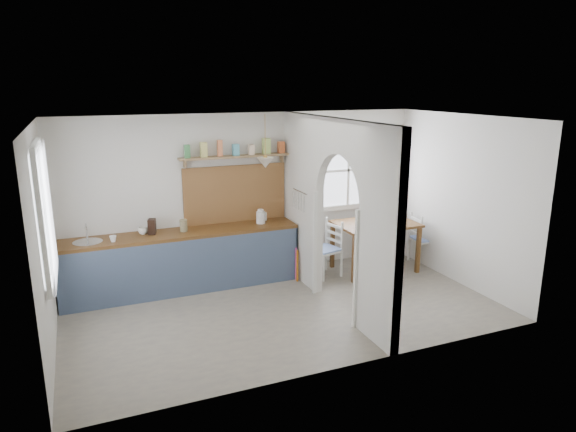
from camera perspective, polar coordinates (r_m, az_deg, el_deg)
name	(u,v)px	position (r m, az deg, el deg)	size (l,w,h in m)	color
floor	(285,310)	(7.19, -0.30, -10.43)	(5.80, 3.20, 0.01)	gray
ceiling	(285,119)	(6.53, -0.33, 10.74)	(5.80, 3.20, 0.01)	silver
walls	(285,219)	(6.74, -0.31, -0.36)	(5.81, 3.21, 2.60)	silver
partition	(331,203)	(7.04, 4.79, 1.50)	(0.12, 3.20, 2.60)	silver
kitchen_window	(42,214)	(6.20, -25.68, 0.20)	(0.10, 1.16, 1.50)	white
nook_window	(348,170)	(8.83, 6.72, 5.08)	(1.76, 0.10, 1.30)	white
counter	(183,260)	(7.91, -11.63, -4.79)	(3.50, 0.60, 0.90)	#50311B
sink	(88,243)	(7.64, -21.36, -2.79)	(0.40, 0.40, 0.02)	silver
backsplash	(235,194)	(8.11, -5.87, 2.48)	(1.65, 0.03, 0.90)	brown
shelf	(236,153)	(7.92, -5.82, 6.98)	(1.75, 0.20, 0.21)	olive
pendant_lamp	(265,163)	(7.73, -2.53, 5.94)	(0.26, 0.26, 0.16)	white
utensil_rail	(300,192)	(7.75, 1.35, 2.74)	(0.02, 0.02, 0.50)	silver
dining_table	(375,246)	(8.64, 9.61, -3.35)	(1.31, 0.87, 0.82)	#50311B
chair_left	(325,249)	(8.27, 4.14, -3.66)	(0.42, 0.42, 0.91)	silver
chair_right	(424,238)	(9.14, 14.92, -2.43)	(0.41, 0.41, 0.89)	silver
kettle	(261,216)	(8.04, -3.05, -0.04)	(0.19, 0.15, 0.22)	silver
mug_a	(113,239)	(7.51, -18.86, -2.41)	(0.10, 0.10, 0.09)	white
mug_b	(143,231)	(7.76, -15.81, -1.58)	(0.14, 0.14, 0.11)	white
knife_block	(152,227)	(7.73, -14.87, -1.14)	(0.10, 0.14, 0.22)	black
jar	(184,226)	(7.76, -11.53, -1.05)	(0.11, 0.11, 0.18)	#837953
towel_magenta	(296,264)	(8.12, 0.90, -5.33)	(0.02, 0.03, 0.52)	#D64389
towel_orange	(297,266)	(8.08, 1.04, -5.61)	(0.02, 0.03, 0.53)	#CA6A17
bowl	(391,221)	(8.55, 11.37, -0.55)	(0.26, 0.26, 0.06)	silver
table_cup	(377,223)	(8.36, 9.85, -0.75)	(0.10, 0.10, 0.09)	#569F55
plate	(361,224)	(8.38, 8.16, -0.89)	(0.20, 0.20, 0.02)	#382C2B
vase	(376,213)	(8.72, 9.80, 0.31)	(0.20, 0.20, 0.21)	#62446E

